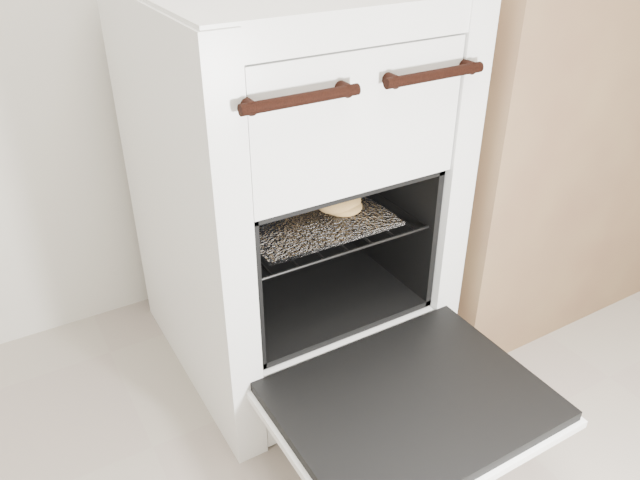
# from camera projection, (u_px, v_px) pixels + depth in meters

# --- Properties ---
(stove) EXTENTS (0.55, 0.62, 0.85)m
(stove) POSITION_uv_depth(u_px,v_px,m) (289.00, 196.00, 1.38)
(stove) COLOR silver
(stove) RESTS_ON ground
(oven_door) EXTENTS (0.50, 0.39, 0.04)m
(oven_door) POSITION_uv_depth(u_px,v_px,m) (411.00, 404.00, 1.15)
(oven_door) COLOR black
(oven_door) RESTS_ON stove
(oven_rack) EXTENTS (0.40, 0.39, 0.01)m
(oven_rack) POSITION_uv_depth(u_px,v_px,m) (303.00, 213.00, 1.35)
(oven_rack) COLOR black
(oven_rack) RESTS_ON stove
(foil_sheet) EXTENTS (0.31, 0.28, 0.01)m
(foil_sheet) POSITION_uv_depth(u_px,v_px,m) (307.00, 214.00, 1.33)
(foil_sheet) COLOR white
(foil_sheet) RESTS_ON oven_rack
(baked_rolls) EXTENTS (0.17, 0.24, 0.05)m
(baked_rolls) POSITION_uv_depth(u_px,v_px,m) (323.00, 194.00, 1.36)
(baked_rolls) COLOR tan
(baked_rolls) RESTS_ON foil_sheet
(counter) EXTENTS (0.99, 0.66, 0.99)m
(counter) POSITION_uv_depth(u_px,v_px,m) (543.00, 101.00, 1.71)
(counter) COLOR brown
(counter) RESTS_ON ground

